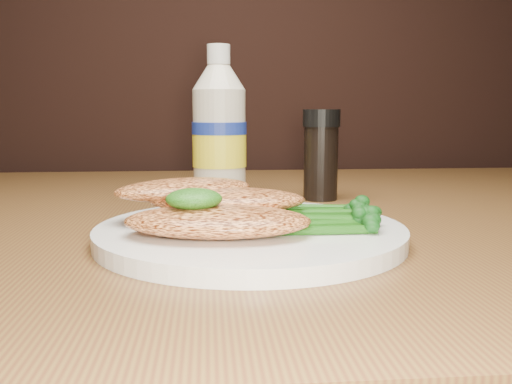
{
  "coord_description": "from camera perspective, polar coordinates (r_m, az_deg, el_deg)",
  "views": [
    {
      "loc": [
        -0.02,
        0.44,
        0.86
      ],
      "look_at": [
        0.02,
        0.92,
        0.79
      ],
      "focal_mm": 39.27,
      "sensor_mm": 36.0,
      "label": 1
    }
  ],
  "objects": [
    {
      "name": "pepper_grinder",
      "position": [
        0.69,
        6.63,
        3.77
      ],
      "size": [
        0.06,
        0.06,
        0.11
      ],
      "primitive_type": null,
      "rotation": [
        0.0,
        0.0,
        -0.37
      ],
      "color": "black",
      "rests_on": "dining_table"
    },
    {
      "name": "broccolini_bundle",
      "position": [
        0.48,
        5.43,
        -2.13
      ],
      "size": [
        0.15,
        0.12,
        0.02
      ],
      "primitive_type": null,
      "rotation": [
        0.0,
        0.0,
        0.2
      ],
      "color": "#1C5512",
      "rests_on": "plate"
    },
    {
      "name": "pesto_front",
      "position": [
        0.44,
        -6.34,
        -0.71
      ],
      "size": [
        0.04,
        0.04,
        0.02
      ],
      "primitive_type": "ellipsoid",
      "rotation": [
        0.0,
        0.0,
        0.01
      ],
      "color": "black",
      "rests_on": "chicken_front"
    },
    {
      "name": "chicken_back",
      "position": [
        0.5,
        -7.29,
        0.28
      ],
      "size": [
        0.14,
        0.11,
        0.02
      ],
      "primitive_type": "ellipsoid",
      "rotation": [
        0.0,
        0.0,
        0.38
      ],
      "color": "#F8944F",
      "rests_on": "plate"
    },
    {
      "name": "chicken_mid",
      "position": [
        0.48,
        -2.96,
        -0.82
      ],
      "size": [
        0.14,
        0.08,
        0.02
      ],
      "primitive_type": "ellipsoid",
      "rotation": [
        0.0,
        0.0,
        -0.08
      ],
      "color": "#F8944F",
      "rests_on": "plate"
    },
    {
      "name": "mayo_bottle",
      "position": [
        0.69,
        -3.77,
        7.0
      ],
      "size": [
        0.08,
        0.08,
        0.19
      ],
      "primitive_type": null,
      "rotation": [
        0.0,
        0.0,
        0.28
      ],
      "color": "beige",
      "rests_on": "dining_table"
    },
    {
      "name": "chicken_front",
      "position": [
        0.43,
        -3.94,
        -2.99
      ],
      "size": [
        0.15,
        0.09,
        0.02
      ],
      "primitive_type": "ellipsoid",
      "rotation": [
        0.0,
        0.0,
        -0.1
      ],
      "color": "#F8944F",
      "rests_on": "plate"
    },
    {
      "name": "plate",
      "position": [
        0.47,
        -0.57,
        -4.24
      ],
      "size": [
        0.26,
        0.26,
        0.01
      ],
      "primitive_type": "cylinder",
      "color": "white",
      "rests_on": "dining_table"
    }
  ]
}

